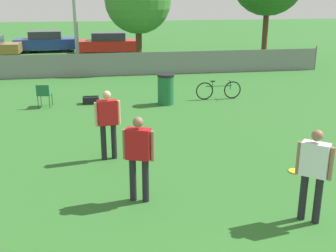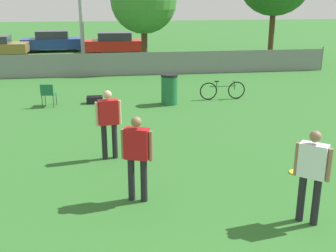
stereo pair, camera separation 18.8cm
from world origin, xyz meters
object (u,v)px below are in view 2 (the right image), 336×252
at_px(player_defender_red, 137,153).
at_px(parked_car_red, 115,43).
at_px(parked_car_blue, 53,41).
at_px(player_receiver_white, 312,170).
at_px(folding_chair_sideline, 48,93).
at_px(frisbee_disc, 296,172).
at_px(trash_bin, 169,89).
at_px(bicycle_sideline, 223,90).
at_px(tree_near_pole, 144,0).
at_px(player_thrower_red, 109,119).
at_px(gear_bag_sideline, 95,100).

relative_size(player_defender_red, parked_car_red, 0.40).
bearing_deg(parked_car_blue, parked_car_red, -24.14).
distance_m(player_receiver_white, folding_chair_sideline, 10.30).
bearing_deg(frisbee_disc, parked_car_red, 99.65).
distance_m(player_receiver_white, parked_car_blue, 24.83).
height_order(player_receiver_white, player_defender_red, same).
xyz_separation_m(trash_bin, parked_car_red, (-1.53, 13.68, 0.13)).
bearing_deg(bicycle_sideline, parked_car_red, 105.12).
height_order(frisbee_disc, parked_car_blue, parked_car_blue).
height_order(tree_near_pole, player_thrower_red, tree_near_pole).
xyz_separation_m(folding_chair_sideline, trash_bin, (4.25, -0.29, 0.06)).
xyz_separation_m(player_receiver_white, parked_car_blue, (-6.88, 23.85, -0.30)).
bearing_deg(bicycle_sideline, tree_near_pole, 107.16).
distance_m(bicycle_sideline, trash_bin, 2.14).
bearing_deg(player_defender_red, parked_car_blue, 121.23).
xyz_separation_m(tree_near_pole, player_defender_red, (-1.53, -14.86, -2.49)).
height_order(folding_chair_sideline, bicycle_sideline, folding_chair_sideline).
height_order(player_receiver_white, parked_car_red, player_receiver_white).
distance_m(folding_chair_sideline, parked_car_blue, 15.17).
relative_size(player_thrower_red, frisbee_disc, 5.60).
xyz_separation_m(player_thrower_red, frisbee_disc, (4.08, -1.48, -0.97)).
distance_m(player_thrower_red, folding_chair_sideline, 5.65).
distance_m(tree_near_pole, folding_chair_sideline, 8.93).
distance_m(player_receiver_white, player_defender_red, 3.11).
bearing_deg(parked_car_red, frisbee_disc, -77.38).
relative_size(player_receiver_white, parked_car_blue, 0.41).
height_order(player_defender_red, bicycle_sideline, player_defender_red).
bearing_deg(player_thrower_red, bicycle_sideline, 43.03).
xyz_separation_m(frisbee_disc, gear_bag_sideline, (-4.55, 6.96, 0.12)).
bearing_deg(parked_car_blue, folding_chair_sideline, -86.35).
height_order(player_receiver_white, frisbee_disc, player_receiver_white).
relative_size(player_receiver_white, folding_chair_sideline, 2.06).
height_order(player_defender_red, gear_bag_sideline, player_defender_red).
relative_size(trash_bin, parked_car_red, 0.26).
bearing_deg(folding_chair_sideline, player_defender_red, 116.83).
xyz_separation_m(player_thrower_red, gear_bag_sideline, (-0.47, 5.47, -0.85)).
xyz_separation_m(parked_car_blue, parked_car_red, (4.20, -1.71, -0.00)).
relative_size(tree_near_pole, bicycle_sideline, 2.97).
relative_size(player_defender_red, parked_car_blue, 0.41).
distance_m(player_defender_red, frisbee_disc, 3.79).
xyz_separation_m(trash_bin, gear_bag_sideline, (-2.66, 0.52, -0.42)).
bearing_deg(folding_chair_sideline, parked_car_blue, -76.39).
bearing_deg(tree_near_pole, player_thrower_red, -99.14).
bearing_deg(parked_car_blue, tree_near_pole, -56.23).
distance_m(frisbee_disc, gear_bag_sideline, 8.31).
bearing_deg(player_thrower_red, player_receiver_white, -54.87).
distance_m(tree_near_pole, bicycle_sideline, 8.19).
bearing_deg(player_defender_red, tree_near_pole, 105.23).
distance_m(gear_bag_sideline, parked_car_blue, 15.19).
distance_m(player_defender_red, folding_chair_sideline, 7.94).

